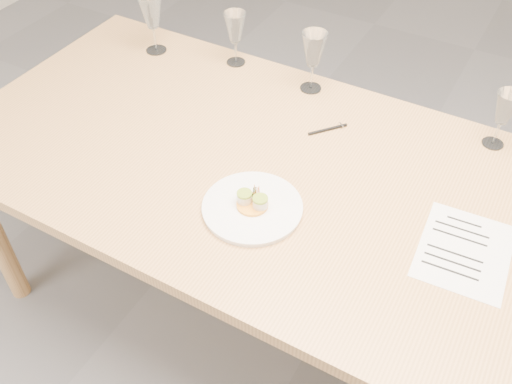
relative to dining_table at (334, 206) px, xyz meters
The scene contains 9 objects.
ground 0.68m from the dining_table, ahead, with size 7.00×7.00×0.00m, color slate.
dining_table is the anchor object (origin of this frame).
dinner_plate 0.26m from the dining_table, 131.78° to the right, with size 0.27×0.27×0.07m.
recipe_sheet 0.38m from the dining_table, ahead, with size 0.24×0.29×0.00m.
ballpoint_pen 0.27m from the dining_table, 119.54° to the left, with size 0.09×0.11×0.01m.
wine_glass_0 0.98m from the dining_table, 158.21° to the left, with size 0.09×0.09×0.22m.
wine_glass_1 0.75m from the dining_table, 143.76° to the left, with size 0.08×0.08×0.19m.
wine_glass_2 0.54m from the dining_table, 123.89° to the left, with size 0.08×0.08×0.21m.
wine_glass_3 0.57m from the dining_table, 51.24° to the left, with size 0.07×0.07×0.18m.
Camera 1 is at (0.37, -1.11, 1.86)m, focal length 40.00 mm.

